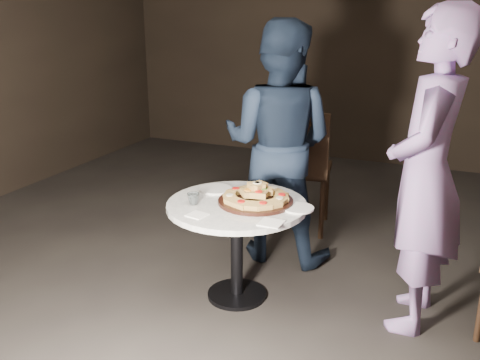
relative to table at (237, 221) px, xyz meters
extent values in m
plane|color=black|center=(0.12, 0.00, -0.52)|extent=(7.00, 7.00, 0.00)
cylinder|color=black|center=(0.00, 0.00, -0.51)|extent=(0.49, 0.49, 0.03)
cylinder|color=black|center=(0.00, 0.00, -0.20)|extent=(0.10, 0.10, 0.59)
cylinder|color=silver|center=(0.00, 0.00, 0.10)|extent=(1.12, 1.12, 0.03)
cylinder|color=black|center=(0.10, 0.05, 0.13)|extent=(0.54, 0.54, 0.02)
cube|color=#B18844|center=(0.25, 0.10, 0.16)|extent=(0.11, 0.12, 0.04)
cylinder|color=red|center=(0.25, 0.10, 0.18)|extent=(0.06, 0.06, 0.01)
cube|color=#B18844|center=(0.22, 0.15, 0.16)|extent=(0.12, 0.12, 0.04)
cube|color=#B18844|center=(0.17, 0.19, 0.16)|extent=(0.12, 0.11, 0.04)
cylinder|color=beige|center=(0.17, 0.19, 0.18)|extent=(0.06, 0.06, 0.01)
cube|color=#B18844|center=(0.10, 0.20, 0.16)|extent=(0.11, 0.09, 0.04)
cube|color=#B18844|center=(0.04, 0.19, 0.16)|extent=(0.12, 0.10, 0.04)
cylinder|color=red|center=(0.04, 0.19, 0.18)|extent=(0.06, 0.06, 0.01)
cube|color=#B18844|center=(-0.01, 0.15, 0.16)|extent=(0.12, 0.12, 0.04)
cube|color=#B18844|center=(-0.05, 0.09, 0.16)|extent=(0.11, 0.12, 0.04)
cylinder|color=red|center=(-0.05, 0.09, 0.18)|extent=(0.06, 0.06, 0.01)
cube|color=#B18844|center=(-0.05, 0.03, 0.16)|extent=(0.10, 0.11, 0.04)
cube|color=#B18844|center=(-0.03, -0.04, 0.16)|extent=(0.12, 0.12, 0.04)
cylinder|color=beige|center=(-0.03, -0.04, 0.18)|extent=(0.06, 0.06, 0.01)
cube|color=#B18844|center=(0.02, -0.08, 0.16)|extent=(0.12, 0.11, 0.04)
cube|color=#B18844|center=(0.08, -0.11, 0.16)|extent=(0.12, 0.10, 0.04)
cylinder|color=red|center=(0.08, -0.11, 0.18)|extent=(0.06, 0.06, 0.01)
cube|color=#B18844|center=(0.14, -0.11, 0.16)|extent=(0.11, 0.09, 0.04)
cube|color=#B18844|center=(0.20, -0.08, 0.16)|extent=(0.12, 0.12, 0.04)
cylinder|color=red|center=(0.20, -0.08, 0.18)|extent=(0.06, 0.06, 0.01)
cube|color=#B18844|center=(0.24, -0.03, 0.16)|extent=(0.12, 0.12, 0.04)
cube|color=#B18844|center=(0.26, 0.03, 0.16)|extent=(0.08, 0.10, 0.04)
cylinder|color=beige|center=(0.26, 0.03, 0.18)|extent=(0.05, 0.05, 0.01)
cube|color=#B18844|center=(0.14, 0.08, 0.19)|extent=(0.11, 0.12, 0.04)
cylinder|color=#2D6B1E|center=(0.14, 0.08, 0.21)|extent=(0.06, 0.06, 0.01)
cube|color=#B18844|center=(0.07, 0.08, 0.19)|extent=(0.12, 0.12, 0.04)
cylinder|color=beige|center=(0.07, 0.08, 0.21)|extent=(0.06, 0.06, 0.01)
cube|color=#B18844|center=(0.07, 0.01, 0.19)|extent=(0.12, 0.12, 0.04)
cylinder|color=orange|center=(0.07, 0.01, 0.21)|extent=(0.06, 0.06, 0.01)
cube|color=#B18844|center=(0.14, 0.01, 0.19)|extent=(0.11, 0.09, 0.04)
cylinder|color=red|center=(0.14, 0.01, 0.21)|extent=(0.05, 0.05, 0.01)
cube|color=#B18844|center=(0.14, 0.08, 0.19)|extent=(0.12, 0.11, 0.04)
cylinder|color=#2D6B1E|center=(0.14, 0.08, 0.21)|extent=(0.06, 0.06, 0.01)
cube|color=#B18844|center=(0.10, 0.07, 0.22)|extent=(0.12, 0.12, 0.04)
cylinder|color=beige|center=(0.10, 0.07, 0.24)|extent=(0.06, 0.06, 0.01)
cube|color=#B18844|center=(0.11, 0.07, 0.22)|extent=(0.10, 0.12, 0.04)
cylinder|color=beige|center=(0.11, 0.07, 0.24)|extent=(0.06, 0.06, 0.01)
cylinder|color=white|center=(-0.22, 0.16, 0.12)|extent=(0.28, 0.28, 0.01)
cylinder|color=white|center=(0.37, 0.05, 0.12)|extent=(0.24, 0.24, 0.01)
imported|color=silver|center=(-0.23, -0.13, 0.15)|extent=(0.09, 0.09, 0.07)
cube|color=white|center=(-0.12, -0.27, 0.12)|extent=(0.12, 0.12, 0.01)
cube|color=white|center=(0.30, -0.22, 0.12)|extent=(0.13, 0.13, 0.01)
cube|color=black|center=(0.02, 1.25, -0.01)|extent=(0.55, 0.55, 0.05)
cube|color=black|center=(0.06, 1.02, 0.24)|extent=(0.47, 0.12, 0.51)
cylinder|color=black|center=(0.18, 1.49, -0.27)|extent=(0.05, 0.05, 0.51)
cylinder|color=black|center=(-0.22, 1.42, -0.27)|extent=(0.05, 0.05, 0.51)
cylinder|color=black|center=(0.25, 1.09, -0.27)|extent=(0.05, 0.05, 0.51)
cylinder|color=black|center=(-0.15, 1.02, -0.27)|extent=(0.05, 0.05, 0.51)
imported|color=#141E31|center=(0.02, 0.68, 0.33)|extent=(0.84, 0.66, 1.70)
imported|color=#8066A1|center=(1.05, 0.18, 0.38)|extent=(0.44, 0.66, 1.80)
camera|label=1|loc=(1.22, -2.77, 1.25)|focal=40.00mm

